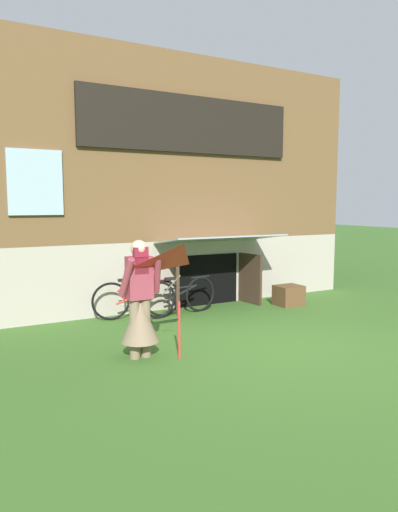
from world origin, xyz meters
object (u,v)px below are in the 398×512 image
Objects in this scene: bicycle_red at (137,299)px; wooden_crate at (289,295)px; kite at (184,272)px; person at (140,309)px; bicycle_black at (180,296)px.

bicycle_red reaches higher than wooden_crate.
bicycle_red is at bearing 171.55° from wooden_crate.
person is at bearing 127.28° from kite.
person is 1.00× the size of bicycle_black.
bicycle_red is (0.75, 2.07, -0.32)m from person.
kite reaches higher than bicycle_red.
kite is at bearing -123.74° from bicycle_black.
bicycle_black is 3.03× the size of wooden_crate.
bicycle_black is (1.57, 1.93, -0.32)m from person.
person is 2.23m from bicycle_red.
kite is (0.41, -0.53, 0.54)m from person.
bicycle_black is at bearing 1.01° from bicycle_red.
person is 1.00× the size of bicycle_red.
kite reaches higher than bicycle_black.
kite is at bearing -71.67° from person.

